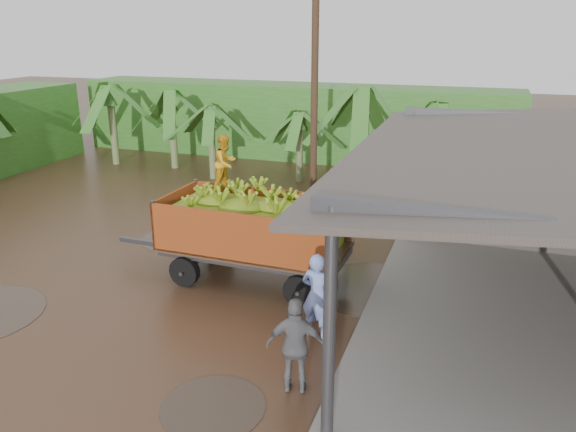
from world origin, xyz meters
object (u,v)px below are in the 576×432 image
object	(u,v)px
banana_trailer	(255,228)
utility_pole	(314,90)
man_grey	(296,346)
man_blue	(317,296)

from	to	relation	value
banana_trailer	utility_pole	xyz separation A→B (m)	(-0.14, 5.73, 2.90)
man_grey	man_blue	bearing A→B (deg)	-97.73
man_grey	utility_pole	size ratio (longest dim) A/B	0.22
banana_trailer	man_grey	bearing A→B (deg)	-57.73
utility_pole	banana_trailer	bearing A→B (deg)	-88.58
banana_trailer	man_blue	world-z (taller)	banana_trailer
banana_trailer	utility_pole	distance (m)	6.42
banana_trailer	utility_pole	world-z (taller)	utility_pole
man_blue	man_grey	xyz separation A→B (m)	(0.19, -1.95, -0.03)
utility_pole	man_blue	bearing A→B (deg)	-72.79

